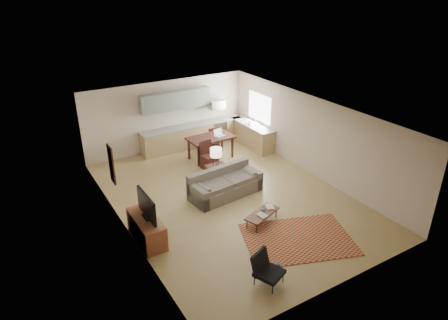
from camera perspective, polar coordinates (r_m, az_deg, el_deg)
room at (r=11.74m, az=0.76°, el=0.35°), size 9.00×9.00×9.00m
kitchen_counter_back at (r=15.86m, az=-4.45°, el=3.52°), size 4.26×0.64×0.92m
kitchen_counter_right at (r=15.88m, az=4.05°, el=3.57°), size 0.64×2.26×0.92m
kitchen_range at (r=16.34m, az=-1.01°, el=4.23°), size 0.62×0.62×0.90m
kitchen_microwave at (r=16.00m, az=-1.07°, el=7.94°), size 0.62×0.40×0.35m
upper_cabinets at (r=15.26m, az=-6.93°, el=8.47°), size 2.80×0.34×0.70m
window_right at (r=15.69m, az=5.08°, el=7.48°), size 0.02×1.40×1.05m
wall_art_left at (r=11.27m, az=-15.75°, el=-0.61°), size 0.06×0.42×1.10m
triptych at (r=15.29m, az=-8.48°, el=7.63°), size 1.70×0.04×0.50m
rug at (r=10.73m, az=10.52°, el=-11.01°), size 3.23×2.72×0.02m
sofa at (r=12.28m, az=0.24°, el=-3.34°), size 2.48×1.29×0.83m
coffee_table at (r=11.12m, az=5.45°, el=-8.24°), size 1.19×0.80×0.33m
book_a at (r=10.85m, az=5.04°, el=-8.04°), size 0.30×0.35×0.03m
book_b at (r=11.29m, az=5.98°, el=-6.67°), size 0.45×0.47×0.02m
vase at (r=11.07m, az=5.57°, el=-6.89°), size 0.24×0.24×0.17m
armchair at (r=9.10m, az=6.49°, el=-15.40°), size 0.84×0.84×0.74m
tv_credenza at (r=10.54m, az=-11.00°, el=-9.64°), size 0.56×1.45×0.67m
tv at (r=10.19m, az=-11.01°, el=-6.46°), size 0.11×1.11×0.67m
console_table at (r=12.78m, az=-1.11°, el=-2.32°), size 0.66×0.44×0.76m
table_lamp at (r=12.48m, az=-1.14°, el=0.48°), size 0.37×0.37×0.61m
dining_table at (r=14.77m, az=-1.90°, el=1.78°), size 1.71×1.02×0.85m
dining_chair_near at (r=13.93m, az=-2.11°, el=0.66°), size 0.55×0.57×1.01m
dining_chair_far at (r=15.57m, az=-1.72°, el=3.23°), size 0.50×0.52×0.95m
laptop at (r=14.63m, az=-0.57°, el=3.91°), size 0.40×0.33×0.27m
soap_bottle at (r=15.68m, az=3.68°, el=5.46°), size 0.10×0.10×0.19m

